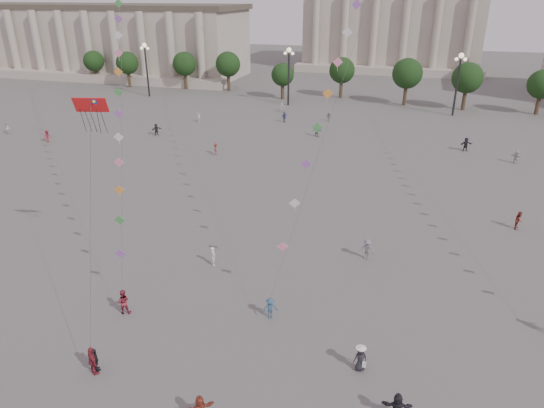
# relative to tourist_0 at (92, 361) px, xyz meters

# --- Properties ---
(ground) EXTENTS (360.00, 360.00, 0.00)m
(ground) POSITION_rel_tourist_0_xyz_m (7.36, 2.43, -0.92)
(ground) COLOR #565351
(ground) RESTS_ON ground
(hall_west) EXTENTS (84.00, 26.22, 17.20)m
(hall_west) POSITION_rel_tourist_0_xyz_m (-67.64, 96.33, 7.51)
(hall_west) COLOR #A39689
(hall_west) RESTS_ON ground
(hall_central) EXTENTS (48.30, 34.30, 35.50)m
(hall_central) POSITION_rel_tourist_0_xyz_m (7.36, 131.65, 13.31)
(hall_central) COLOR #A39689
(hall_central) RESTS_ON ground
(tree_row) EXTENTS (137.12, 5.12, 8.00)m
(tree_row) POSITION_rel_tourist_0_xyz_m (7.36, 80.43, 4.47)
(tree_row) COLOR #38281C
(tree_row) RESTS_ON ground
(lamp_post_far_west) EXTENTS (2.00, 0.90, 10.65)m
(lamp_post_far_west) POSITION_rel_tourist_0_xyz_m (-37.64, 72.43, 6.43)
(lamp_post_far_west) COLOR #262628
(lamp_post_far_west) RESTS_ON ground
(lamp_post_mid_west) EXTENTS (2.00, 0.90, 10.65)m
(lamp_post_mid_west) POSITION_rel_tourist_0_xyz_m (-7.64, 72.43, 6.43)
(lamp_post_mid_west) COLOR #262628
(lamp_post_mid_west) RESTS_ON ground
(lamp_post_mid_east) EXTENTS (2.00, 0.90, 10.65)m
(lamp_post_mid_east) POSITION_rel_tourist_0_xyz_m (22.36, 72.43, 6.43)
(lamp_post_mid_east) COLOR #262628
(lamp_post_mid_east) RESTS_ON ground
(person_crowd_0) EXTENTS (1.03, 1.02, 1.75)m
(person_crowd_0) POSITION_rel_tourist_0_xyz_m (-4.90, 59.41, -0.04)
(person_crowd_0) COLOR navy
(person_crowd_0) RESTS_ON ground
(person_crowd_1) EXTENTS (1.06, 1.09, 1.77)m
(person_crowd_1) POSITION_rel_tourist_0_xyz_m (-43.66, 40.31, -0.03)
(person_crowd_1) COLOR silver
(person_crowd_1) RESTS_ON ground
(person_crowd_2) EXTENTS (0.92, 1.29, 1.81)m
(person_crowd_2) POSITION_rel_tourist_0_xyz_m (-34.71, 38.29, -0.02)
(person_crowd_2) COLOR maroon
(person_crowd_2) RESTS_ON ground
(person_crowd_3) EXTENTS (1.62, 0.69, 1.69)m
(person_crowd_3) POSITION_rel_tourist_0_xyz_m (16.75, 1.57, -0.07)
(person_crowd_3) COLOR black
(person_crowd_3) RESTS_ON ground
(person_crowd_4) EXTENTS (1.51, 1.08, 1.57)m
(person_crowd_4) POSITION_rel_tourist_0_xyz_m (-7.35, 66.67, -0.13)
(person_crowd_4) COLOR white
(person_crowd_4) RESTS_ON ground
(person_crowd_6) EXTENTS (1.26, 0.85, 1.81)m
(person_crowd_6) POSITION_rel_tourist_0_xyz_m (13.47, 17.54, -0.01)
(person_crowd_6) COLOR slate
(person_crowd_6) RESTS_ON ground
(person_crowd_7) EXTENTS (1.62, 1.08, 1.68)m
(person_crowd_7) POSITION_rel_tourist_0_xyz_m (28.94, 47.35, -0.08)
(person_crowd_7) COLOR #B2B3AF
(person_crowd_7) RESTS_ON ground
(person_crowd_9) EXTENTS (1.81, 1.20, 1.87)m
(person_crowd_9) POSITION_rel_tourist_0_xyz_m (23.13, 51.04, 0.02)
(person_crowd_9) COLOR black
(person_crowd_9) RESTS_ON ground
(person_crowd_10) EXTENTS (0.37, 0.55, 1.48)m
(person_crowd_10) POSITION_rel_tourist_0_xyz_m (-18.60, 55.47, -0.18)
(person_crowd_10) COLOR beige
(person_crowd_10) RESTS_ON ground
(person_crowd_12) EXTENTS (1.64, 0.97, 1.69)m
(person_crowd_12) POSITION_rel_tourist_0_xyz_m (2.13, 52.36, -0.08)
(person_crowd_12) COLOR slate
(person_crowd_12) RESTS_ON ground
(person_crowd_13) EXTENTS (0.65, 0.69, 1.59)m
(person_crowd_13) POSITION_rel_tourist_0_xyz_m (1.81, 13.17, -0.13)
(person_crowd_13) COLOR silver
(person_crowd_13) RESTS_ON ground
(person_crowd_16) EXTENTS (0.88, 0.39, 1.49)m
(person_crowd_16) POSITION_rel_tourist_0_xyz_m (2.08, 62.25, -0.18)
(person_crowd_16) COLOR slate
(person_crowd_16) RESTS_ON ground
(person_crowd_17) EXTENTS (1.01, 1.18, 1.59)m
(person_crowd_17) POSITION_rel_tourist_0_xyz_m (-9.04, 39.79, -0.13)
(person_crowd_17) COLOR maroon
(person_crowd_17) RESTS_ON ground
(person_crowd_18) EXTENTS (1.34, 1.66, 1.77)m
(person_crowd_18) POSITION_rel_tourist_0_xyz_m (-21.40, 46.11, -0.03)
(person_crowd_18) COLOR black
(person_crowd_18) RESTS_ON ground
(person_crowd_19) EXTENTS (0.86, 0.98, 1.70)m
(person_crowd_19) POSITION_rel_tourist_0_xyz_m (26.23, 27.15, -0.07)
(person_crowd_19) COLOR maroon
(person_crowd_19) RESTS_ON ground
(tourist_0) EXTENTS (1.14, 0.97, 1.84)m
(tourist_0) POSITION_rel_tourist_0_xyz_m (0.00, 0.00, 0.00)
(tourist_0) COLOR maroon
(tourist_0) RESTS_ON ground
(tourist_1) EXTENTS (0.93, 0.84, 1.51)m
(tourist_1) POSITION_rel_tourist_0_xyz_m (-0.02, 0.27, -0.16)
(tourist_1) COLOR black
(tourist_1) RESTS_ON ground
(kite_flyer_0) EXTENTS (1.06, 0.96, 1.79)m
(kite_flyer_0) POSITION_rel_tourist_0_xyz_m (-1.53, 5.55, -0.02)
(kite_flyer_0) COLOR maroon
(kite_flyer_0) RESTS_ON ground
(kite_flyer_1) EXTENTS (1.14, 0.98, 1.53)m
(kite_flyer_1) POSITION_rel_tourist_0_xyz_m (8.18, 7.84, -0.15)
(kite_flyer_1) COLOR #2D4C65
(kite_flyer_1) RESTS_ON ground
(hat_person) EXTENTS (0.92, 0.79, 1.69)m
(hat_person) POSITION_rel_tourist_0_xyz_m (14.53, 4.66, -0.07)
(hat_person) COLOR black
(hat_person) RESTS_ON ground
(dragon_kite) EXTENTS (3.31, 5.01, 15.40)m
(dragon_kite) POSITION_rel_tourist_0_xyz_m (-4.29, 8.90, 11.67)
(dragon_kite) COLOR red
(dragon_kite) RESTS_ON ground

